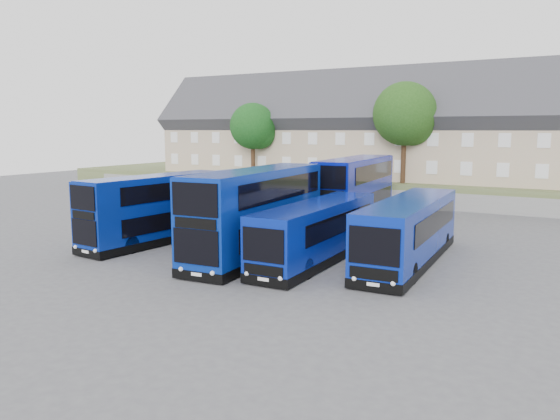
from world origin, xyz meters
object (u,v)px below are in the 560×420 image
(coach_east_a, at_px, (317,233))
(dd_front_mid, at_px, (238,208))
(dd_front_left, at_px, (156,210))
(tree_mid, at_px, (407,116))
(tree_west, at_px, (254,128))

(coach_east_a, bearing_deg, dd_front_mid, 157.14)
(dd_front_left, height_order, tree_mid, tree_mid)
(dd_front_mid, xyz_separation_m, coach_east_a, (6.83, -2.67, -0.49))
(dd_front_left, relative_size, dd_front_mid, 1.01)
(tree_west, bearing_deg, dd_front_mid, -60.19)
(dd_front_mid, relative_size, tree_west, 1.36)
(dd_front_left, relative_size, tree_west, 1.37)
(dd_front_left, distance_m, coach_east_a, 10.62)
(dd_front_left, height_order, coach_east_a, dd_front_left)
(dd_front_mid, relative_size, coach_east_a, 0.91)
(tree_mid, bearing_deg, coach_east_a, -83.73)
(dd_front_left, relative_size, tree_mid, 1.14)
(dd_front_left, bearing_deg, tree_west, 113.35)
(coach_east_a, xyz_separation_m, tree_mid, (-2.61, 23.73, 6.55))
(dd_front_left, distance_m, tree_mid, 26.31)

